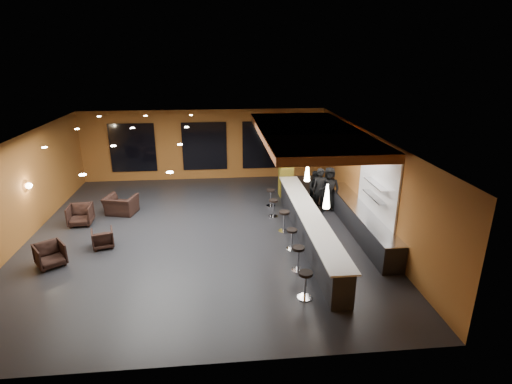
{
  "coord_description": "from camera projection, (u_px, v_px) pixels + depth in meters",
  "views": [
    {
      "loc": [
        0.65,
        -13.23,
        6.19
      ],
      "look_at": [
        2.0,
        0.5,
        1.3
      ],
      "focal_mm": 28.0,
      "sensor_mm": 36.0,
      "label": 1
    }
  ],
  "objects": [
    {
      "name": "bar_stool_3",
      "position": [
        284.0,
        219.0,
        14.32
      ],
      "size": [
        0.4,
        0.4,
        0.78
      ],
      "rotation": [
        0.0,
        0.0,
        0.18
      ],
      "color": "silver",
      "rests_on": "floor"
    },
    {
      "name": "wall_back",
      "position": [
        205.0,
        145.0,
        19.98
      ],
      "size": [
        12.0,
        0.1,
        3.5
      ],
      "primitive_type": "cube",
      "color": "brown",
      "rests_on": "floor"
    },
    {
      "name": "wall_sconce",
      "position": [
        29.0,
        186.0,
        13.74
      ],
      "size": [
        0.22,
        0.22,
        0.22
      ],
      "primitive_type": "sphere",
      "color": "#FFE5B2",
      "rests_on": "wall_left"
    },
    {
      "name": "wall_left",
      "position": [
        17.0,
        192.0,
        13.27
      ],
      "size": [
        0.1,
        13.0,
        3.5
      ],
      "primitive_type": "cube",
      "color": "brown",
      "rests_on": "floor"
    },
    {
      "name": "bar_stool_0",
      "position": [
        305.0,
        282.0,
        10.42
      ],
      "size": [
        0.39,
        0.39,
        0.78
      ],
      "rotation": [
        0.0,
        0.0,
        0.38
      ],
      "color": "silver",
      "rests_on": "floor"
    },
    {
      "name": "bar_top",
      "position": [
        309.0,
        213.0,
        13.47
      ],
      "size": [
        0.78,
        8.1,
        0.05
      ],
      "primitive_type": "cube",
      "color": "silver",
      "rests_on": "bar_counter"
    },
    {
      "name": "tile_backsplash",
      "position": [
        378.0,
        183.0,
        13.36
      ],
      "size": [
        0.06,
        3.2,
        2.4
      ],
      "primitive_type": "cube",
      "color": "white",
      "rests_on": "wall_right"
    },
    {
      "name": "bar_stool_2",
      "position": [
        292.0,
        237.0,
        13.03
      ],
      "size": [
        0.36,
        0.36,
        0.72
      ],
      "rotation": [
        0.0,
        0.0,
        0.1
      ],
      "color": "silver",
      "rests_on": "floor"
    },
    {
      "name": "bar_stool_1",
      "position": [
        298.0,
        255.0,
        11.76
      ],
      "size": [
        0.39,
        0.39,
        0.77
      ],
      "rotation": [
        0.0,
        0.0,
        0.42
      ],
      "color": "silver",
      "rests_on": "floor"
    },
    {
      "name": "pendant_0",
      "position": [
        327.0,
        196.0,
        11.15
      ],
      "size": [
        0.2,
        0.2,
        0.7
      ],
      "primitive_type": "cone",
      "color": "white",
      "rests_on": "wood_soffit"
    },
    {
      "name": "bar_counter",
      "position": [
        308.0,
        227.0,
        13.65
      ],
      "size": [
        0.6,
        8.0,
        1.0
      ],
      "primitive_type": "cube",
      "color": "black",
      "rests_on": "floor"
    },
    {
      "name": "ceiling",
      "position": [
        198.0,
        135.0,
        13.23
      ],
      "size": [
        12.0,
        13.0,
        0.1
      ],
      "primitive_type": "cube",
      "color": "black"
    },
    {
      "name": "bar_stool_5",
      "position": [
        271.0,
        195.0,
        16.7
      ],
      "size": [
        0.37,
        0.37,
        0.74
      ],
      "rotation": [
        0.0,
        0.0,
        0.07
      ],
      "color": "silver",
      "rests_on": "floor"
    },
    {
      "name": "staff_c",
      "position": [
        329.0,
        189.0,
        16.21
      ],
      "size": [
        0.96,
        0.7,
        1.8
      ],
      "primitive_type": "imported",
      "rotation": [
        0.0,
        0.0,
        -0.16
      ],
      "color": "black",
      "rests_on": "floor"
    },
    {
      "name": "window_center",
      "position": [
        205.0,
        146.0,
        19.89
      ],
      "size": [
        2.2,
        0.06,
        2.4
      ],
      "primitive_type": "cube",
      "color": "black",
      "rests_on": "wall_back"
    },
    {
      "name": "staff_b",
      "position": [
        316.0,
        189.0,
        16.59
      ],
      "size": [
        0.78,
        0.63,
        1.54
      ],
      "primitive_type": "imported",
      "rotation": [
        0.0,
        0.0,
        -0.06
      ],
      "color": "black",
      "rests_on": "floor"
    },
    {
      "name": "staff_a",
      "position": [
        320.0,
        190.0,
        16.01
      ],
      "size": [
        0.73,
        0.56,
        1.81
      ],
      "primitive_type": "imported",
      "rotation": [
        0.0,
        0.0,
        -0.2
      ],
      "color": "black",
      "rests_on": "floor"
    },
    {
      "name": "wall_shelf_upper",
      "position": [
        376.0,
        184.0,
        13.14
      ],
      "size": [
        0.3,
        1.5,
        0.03
      ],
      "primitive_type": "cube",
      "color": "silver",
      "rests_on": "wall_right"
    },
    {
      "name": "wall_front",
      "position": [
        189.0,
        295.0,
        7.69
      ],
      "size": [
        12.0,
        0.1,
        3.5
      ],
      "primitive_type": "cube",
      "color": "brown",
      "rests_on": "floor"
    },
    {
      "name": "window_left",
      "position": [
        133.0,
        148.0,
        19.57
      ],
      "size": [
        2.2,
        0.06,
        2.4
      ],
      "primitive_type": "cube",
      "color": "black",
      "rests_on": "wall_back"
    },
    {
      "name": "armchair_a",
      "position": [
        50.0,
        255.0,
        12.07
      ],
      "size": [
        1.09,
        1.1,
        0.72
      ],
      "primitive_type": "imported",
      "rotation": [
        0.0,
        0.0,
        0.63
      ],
      "color": "black",
      "rests_on": "floor"
    },
    {
      "name": "window_right",
      "position": [
        264.0,
        145.0,
        20.17
      ],
      "size": [
        2.2,
        0.06,
        2.4
      ],
      "primitive_type": "cube",
      "color": "black",
      "rests_on": "wall_back"
    },
    {
      "name": "floor",
      "position": [
        202.0,
        233.0,
        14.43
      ],
      "size": [
        12.0,
        13.0,
        0.1
      ],
      "primitive_type": "cube",
      "color": "black",
      "rests_on": "ground"
    },
    {
      "name": "armchair_d",
      "position": [
        121.0,
        205.0,
        15.94
      ],
      "size": [
        1.36,
        1.26,
        0.75
      ],
      "primitive_type": "imported",
      "rotation": [
        0.0,
        0.0,
        2.89
      ],
      "color": "black",
      "rests_on": "floor"
    },
    {
      "name": "pendant_2",
      "position": [
        294.0,
        153.0,
        15.84
      ],
      "size": [
        0.2,
        0.2,
        0.7
      ],
      "primitive_type": "cone",
      "color": "white",
      "rests_on": "wood_soffit"
    },
    {
      "name": "wall_shelf_lower",
      "position": [
        375.0,
        197.0,
        13.29
      ],
      "size": [
        0.3,
        1.5,
        0.03
      ],
      "primitive_type": "cube",
      "color": "silver",
      "rests_on": "wall_right"
    },
    {
      "name": "bar_stool_4",
      "position": [
        273.0,
        206.0,
        15.63
      ],
      "size": [
        0.36,
        0.36,
        0.71
      ],
      "rotation": [
        0.0,
        0.0,
        -0.3
      ],
      "color": "silver",
      "rests_on": "floor"
    },
    {
      "name": "prep_counter",
      "position": [
        360.0,
        221.0,
        14.32
      ],
      "size": [
        0.7,
        6.0,
        0.86
      ],
      "primitive_type": "cube",
      "color": "black",
      "rests_on": "floor"
    },
    {
      "name": "armchair_b",
      "position": [
        103.0,
        238.0,
        13.25
      ],
      "size": [
        0.84,
        0.85,
        0.63
      ],
      "primitive_type": "imported",
      "rotation": [
        0.0,
        0.0,
        3.44
      ],
      "color": "black",
      "rests_on": "floor"
    },
    {
      "name": "prep_top",
      "position": [
        361.0,
        209.0,
        14.17
      ],
      "size": [
        0.72,
        6.0,
        0.03
      ],
      "primitive_type": "cube",
      "color": "silver",
      "rests_on": "prep_counter"
    },
    {
      "name": "wood_soffit",
      "position": [
        309.0,
        133.0,
        14.6
      ],
      "size": [
        3.6,
        8.0,
        0.28
      ],
      "primitive_type": "cube",
      "color": "brown",
      "rests_on": "ceiling"
    },
    {
      "name": "pendant_1",
      "position": [
        307.0,
        171.0,
        13.5
      ],
      "size": [
        0.2,
        0.2,
        0.7
      ],
      "primitive_type": "cone",
      "color": "white",
      "rests_on": "wood_soffit"
    },
    {
      "name": "armchair_c",
      "position": [
        80.0,
        215.0,
        14.94
      ],
      "size": [
        0.88,
        0.9,
        0.77
      ],
      "primitive_type": "imported",
      "rotation": [
        0.0,
        0.0,
        0.06
      ],
      "color": "black",
      "rests_on": "floor"
    },
    {
      "name": "column",
      "position": [
        286.0,
        158.0,
        17.55
      ],
      "size": [
        0.6,
        0.6,
        3.5
      ],
      "primitive_type": "cube",
      "color": "olive",
      "rests_on": "floor"
    },
    {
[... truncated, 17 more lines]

